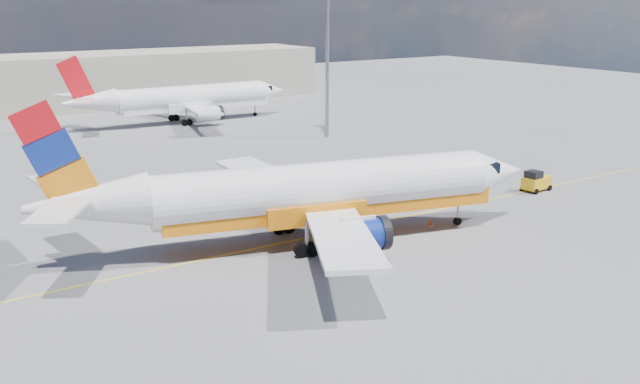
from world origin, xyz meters
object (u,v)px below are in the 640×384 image
main_jet (308,193)px  traffic_cone (431,222)px  gse_tug (536,181)px  second_jet (185,99)px

main_jet → traffic_cone: bearing=3.1°
gse_tug → traffic_cone: bearing=-176.3°
second_jet → traffic_cone: second_jet is taller
gse_tug → traffic_cone: (-14.20, -2.36, -0.61)m
main_jet → second_jet: main_jet is taller
second_jet → gse_tug: bearing=-77.0°
gse_tug → second_jet: bearing=96.8°
main_jet → traffic_cone: (9.53, -1.76, -3.28)m
second_jet → traffic_cone: (-3.15, -52.12, -2.92)m
traffic_cone → second_jet: bearing=86.5°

